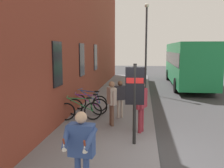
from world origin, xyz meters
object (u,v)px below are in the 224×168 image
Objects in this scene: bicycle_nearest_sign at (90,102)px; tourist_with_hotdogs at (81,145)px; transit_info_sign at (135,91)px; pedestrian_crossing_street at (112,99)px; bicycle_by_door at (87,106)px; street_lamp at (146,41)px; city_bus at (187,62)px; pedestrian_near_bus at (120,95)px; pedestrian_by_facade at (141,102)px; bicycle_mid_rack at (80,111)px.

tourist_with_hotdogs reaches higher than bicycle_nearest_sign.
transit_info_sign is at bearing -150.00° from bicycle_nearest_sign.
pedestrian_crossing_street is at bearing 28.13° from transit_info_sign.
bicycle_by_door is 7.20m from street_lamp.
city_bus reaches higher than pedestrian_crossing_street.
pedestrian_crossing_street is (-1.28, -1.23, 0.62)m from bicycle_by_door.
pedestrian_near_bus is (1.06, -0.21, -0.07)m from pedestrian_crossing_street.
bicycle_nearest_sign is 3.68m from pedestrian_by_facade.
bicycle_mid_rack and bicycle_nearest_sign have the same top height.
transit_info_sign reaches higher than pedestrian_near_bus.
transit_info_sign reaches higher than bicycle_nearest_sign.
street_lamp reaches higher than pedestrian_near_bus.
bicycle_mid_rack is at bearing 172.28° from bicycle_by_door.
transit_info_sign reaches higher than bicycle_mid_rack.
tourist_with_hotdogs is (-3.87, 1.08, -0.02)m from pedestrian_by_facade.
pedestrian_by_facade reaches higher than bicycle_nearest_sign.
bicycle_mid_rack and bicycle_by_door have the same top height.
transit_info_sign is (-2.95, -2.12, 1.21)m from bicycle_by_door.
transit_info_sign reaches higher than pedestrian_by_facade.
city_bus reaches higher than tourist_with_hotdogs.
pedestrian_near_bus is at bearing -11.32° from pedestrian_crossing_street.
street_lamp reaches higher than bicycle_mid_rack.
street_lamp reaches higher than city_bus.
street_lamp reaches higher than pedestrian_crossing_street.
pedestrian_crossing_street is at bearing -110.59° from bicycle_mid_rack.
bicycle_mid_rack is 1.13× the size of pedestrian_near_bus.
bicycle_by_door is at bearing 149.95° from city_bus.
city_bus reaches higher than bicycle_by_door.
pedestrian_by_facade is at bearing -152.47° from pedestrian_near_bus.
bicycle_nearest_sign is at bearing 54.86° from pedestrian_near_bus.
transit_info_sign is (-2.17, -2.23, 1.21)m from bicycle_mid_rack.
street_lamp is (9.03, -0.39, 1.71)m from transit_info_sign.
transit_info_sign is at bearing -165.99° from pedestrian_near_bus.
bicycle_nearest_sign is 1.05× the size of pedestrian_crossing_street.
pedestrian_by_facade reaches higher than pedestrian_near_bus.
pedestrian_near_bus is 0.92× the size of tourist_with_hotdogs.
bicycle_by_door is 0.84m from bicycle_nearest_sign.
city_bus is at bearing -15.84° from transit_info_sign.
pedestrian_crossing_street is 1.08m from pedestrian_near_bus.
bicycle_mid_rack is at bearing 151.34° from city_bus.
pedestrian_by_facade is (-1.89, -2.31, 0.67)m from bicycle_by_door.
bicycle_nearest_sign is at bearing 31.43° from pedestrian_crossing_street.
city_bus reaches higher than pedestrian_near_bus.
pedestrian_near_bus reaches higher than bicycle_by_door.
pedestrian_by_facade is at bearing -15.58° from tourist_with_hotdogs.
pedestrian_crossing_street is at bearing -136.22° from bicycle_by_door.
pedestrian_crossing_street is 0.98× the size of tourist_with_hotdogs.
pedestrian_by_facade reaches higher than bicycle_mid_rack.
pedestrian_by_facade is at bearing -129.25° from bicycle_by_door.
transit_info_sign is 1.98m from pedestrian_crossing_street.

